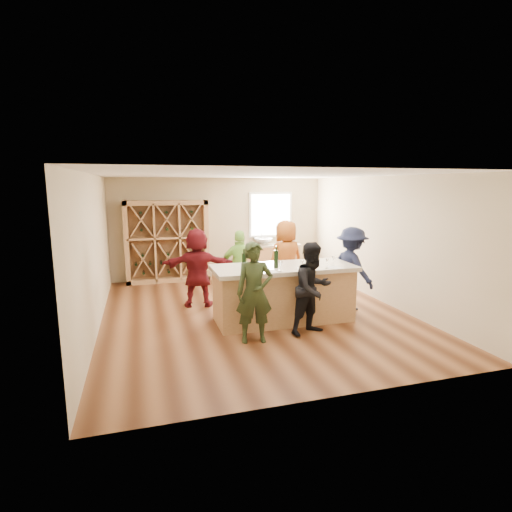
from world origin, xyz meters
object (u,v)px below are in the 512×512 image
object	(u,v)px
wine_bottle_a	(244,262)
person_far_left	(198,267)
person_near_left	(254,293)
person_server	(351,269)
person_near_right	(313,289)
person_far_mid	(241,267)
tasting_counter_base	(283,295)
wine_bottle_b	(254,262)
sink	(263,241)
person_far_right	(286,259)
wine_rack	(167,242)
wine_bottle_c	(256,262)
wine_bottle_e	(276,259)

from	to	relation	value
wine_bottle_a	person_far_left	distance (m)	1.69
person_near_left	person_server	xyz separation A→B (m)	(2.45, 1.15, 0.03)
person_near_right	person_far_left	xyz separation A→B (m)	(-1.70, 2.21, 0.04)
person_far_mid	person_far_left	world-z (taller)	person_far_left
tasting_counter_base	person_server	size ratio (longest dim) A/B	1.49
person_far_left	wine_bottle_b	bearing A→B (deg)	129.03
sink	person_far_right	distance (m)	2.34
wine_bottle_b	person_near_right	size ratio (longest dim) A/B	0.19
sink	person_near_right	world-z (taller)	person_near_right
wine_rack	person_far_right	bearing A→B (deg)	-43.70
wine_bottle_b	person_near_left	distance (m)	0.79
person_server	person_far_right	world-z (taller)	person_far_right
tasting_counter_base	person_far_right	xyz separation A→B (m)	(0.59, 1.47, 0.41)
wine_bottle_c	person_far_mid	world-z (taller)	person_far_mid
wine_bottle_e	person_far_mid	xyz separation A→B (m)	(-0.30, 1.51, -0.43)
wine_bottle_a	person_far_mid	distance (m)	1.58
wine_bottle_e	person_far_mid	world-z (taller)	person_far_mid
sink	person_far_left	world-z (taller)	person_far_left
person_near_left	person_far_left	size ratio (longest dim) A/B	0.99
sink	person_near_left	world-z (taller)	person_near_left
tasting_counter_base	person_far_left	xyz separation A→B (m)	(-1.46, 1.40, 0.36)
wine_bottle_b	wine_bottle_e	bearing A→B (deg)	10.93
person_far_right	person_far_left	world-z (taller)	person_far_right
sink	wine_bottle_c	bearing A→B (deg)	-109.12
wine_bottle_c	person_near_left	distance (m)	0.86
wine_bottle_a	person_near_right	distance (m)	1.33
sink	wine_bottle_b	distance (m)	4.28
wine_bottle_a	person_server	bearing A→B (deg)	9.04
tasting_counter_base	person_far_mid	distance (m)	1.50
wine_bottle_b	person_far_right	size ratio (longest dim) A/B	0.17
person_near_left	wine_rack	bearing A→B (deg)	109.85
tasting_counter_base	wine_bottle_b	bearing A→B (deg)	-161.49
wine_bottle_e	person_far_left	xyz separation A→B (m)	(-1.25, 1.53, -0.39)
person_server	person_far_mid	xyz separation A→B (m)	(-2.12, 1.11, -0.06)
wine_bottle_b	person_far_mid	bearing A→B (deg)	84.71
tasting_counter_base	person_far_right	size ratio (longest dim) A/B	1.43
wine_rack	person_near_left	bearing A→B (deg)	-77.20
wine_bottle_c	wine_rack	bearing A→B (deg)	108.30
person_server	person_far_right	xyz separation A→B (m)	(-1.02, 1.20, 0.03)
wine_bottle_a	wine_bottle_c	bearing A→B (deg)	-7.57
person_far_left	person_near_right	bearing A→B (deg)	140.33
person_near_right	wine_bottle_a	bearing A→B (deg)	127.83
person_server	person_far_left	distance (m)	3.27
wine_bottle_b	person_near_right	world-z (taller)	person_near_right
wine_rack	person_far_left	world-z (taller)	wine_rack
tasting_counter_base	wine_bottle_e	bearing A→B (deg)	-146.92
person_server	sink	bearing A→B (deg)	-0.22
wine_bottle_b	sink	bearing A→B (deg)	70.36
person_near_left	person_far_mid	size ratio (longest dim) A/B	1.04
person_far_mid	person_near_left	bearing A→B (deg)	93.63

